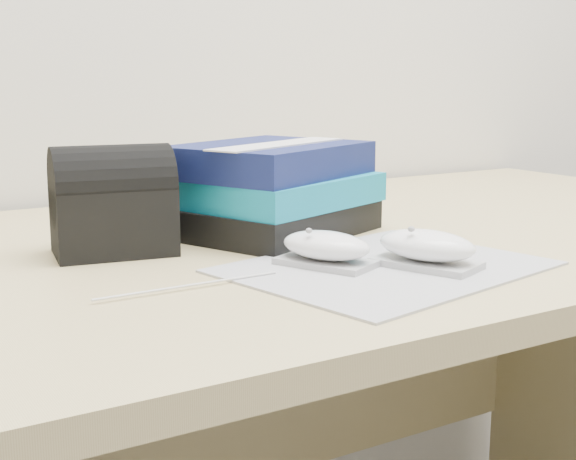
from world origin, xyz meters
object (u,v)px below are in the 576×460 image
desk (278,389)px  mouse_rear (326,248)px  pouch (113,201)px  book_stack (273,189)px  mouse_front (426,248)px

desk → mouse_rear: size_ratio=13.53×
pouch → mouse_rear: bearing=-47.8°
mouse_rear → pouch: 0.26m
desk → book_stack: (-0.02, -0.03, 0.29)m
book_stack → pouch: (-0.22, -0.01, 0.00)m
pouch → mouse_front: bearing=-43.8°
mouse_front → pouch: pouch is taller
mouse_rear → book_stack: book_stack is taller
mouse_front → book_stack: bearing=98.9°
mouse_rear → pouch: bearing=132.2°
mouse_front → book_stack: book_stack is taller
desk → mouse_rear: bearing=-108.0°
mouse_front → pouch: bearing=136.2°
book_stack → desk: bearing=50.5°
mouse_rear → pouch: (-0.17, 0.19, 0.04)m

